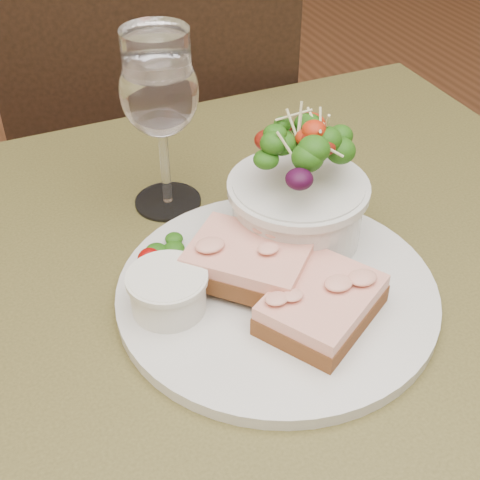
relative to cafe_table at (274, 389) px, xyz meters
name	(u,v)px	position (x,y,z in m)	size (l,w,h in m)	color
cafe_table	(274,389)	(0.00, 0.00, 0.00)	(0.80, 0.80, 0.75)	#3F3C1B
chair_far	(165,253)	(0.09, 0.66, -0.36)	(0.51, 0.51, 0.90)	black
dinner_plate	(277,292)	(0.01, 0.02, 0.11)	(0.28, 0.28, 0.01)	silver
sandwich_front	(322,305)	(0.03, -0.03, 0.13)	(0.13, 0.12, 0.03)	#4F2B15
sandwich_back	(249,261)	(-0.01, 0.04, 0.14)	(0.13, 0.13, 0.03)	#4F2B15
ramekin	(168,290)	(-0.09, 0.03, 0.13)	(0.06, 0.06, 0.04)	silver
salad_bowl	(299,185)	(0.06, 0.08, 0.17)	(0.12, 0.12, 0.13)	silver
garnish	(158,255)	(-0.08, 0.09, 0.12)	(0.05, 0.04, 0.02)	#113B0A
wine_glass	(160,97)	(-0.03, 0.20, 0.22)	(0.08, 0.08, 0.18)	white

